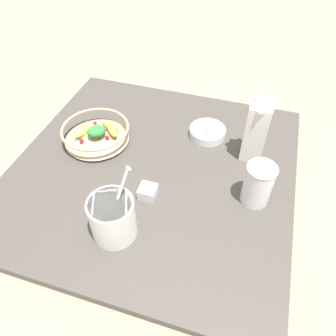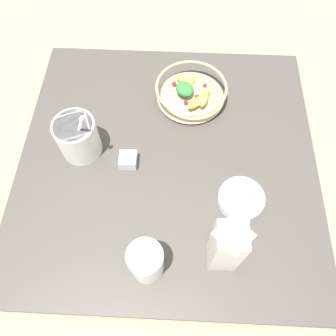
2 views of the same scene
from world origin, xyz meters
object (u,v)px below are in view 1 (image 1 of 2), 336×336
(fruit_bowl, at_px, (96,133))
(drinking_cup, at_px, (258,184))
(yogurt_tub, at_px, (112,217))
(milk_carton, at_px, (257,127))
(spice_jar, at_px, (148,192))
(garlic_bowl, at_px, (208,131))

(fruit_bowl, distance_m, drinking_cup, 0.61)
(yogurt_tub, bearing_deg, drinking_cup, 123.21)
(milk_carton, height_order, spice_jar, milk_carton)
(fruit_bowl, bearing_deg, garlic_bowl, 112.07)
(yogurt_tub, bearing_deg, milk_carton, 143.01)
(yogurt_tub, height_order, garlic_bowl, yogurt_tub)
(fruit_bowl, distance_m, yogurt_tub, 0.42)
(yogurt_tub, bearing_deg, garlic_bowl, 162.30)
(drinking_cup, xyz_separation_m, garlic_bowl, (-0.27, -0.21, -0.06))
(milk_carton, bearing_deg, yogurt_tub, -36.99)
(milk_carton, xyz_separation_m, spice_jar, (0.29, -0.29, -0.11))
(milk_carton, relative_size, garlic_bowl, 1.89)
(yogurt_tub, relative_size, garlic_bowl, 1.68)
(drinking_cup, xyz_separation_m, spice_jar, (0.09, -0.33, -0.06))
(yogurt_tub, xyz_separation_m, spice_jar, (-0.16, 0.05, -0.06))
(yogurt_tub, distance_m, spice_jar, 0.17)
(spice_jar, bearing_deg, fruit_bowl, -125.53)
(drinking_cup, bearing_deg, yogurt_tub, -56.79)
(fruit_bowl, distance_m, garlic_bowl, 0.42)
(milk_carton, bearing_deg, fruit_bowl, -80.74)
(fruit_bowl, relative_size, yogurt_tub, 1.09)
(yogurt_tub, relative_size, spice_jar, 4.24)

